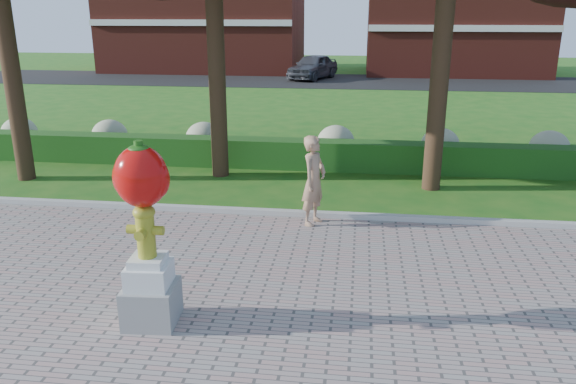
# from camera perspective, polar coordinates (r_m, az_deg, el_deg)

# --- Properties ---
(ground) EXTENTS (100.00, 100.00, 0.00)m
(ground) POSITION_cam_1_polar(r_m,az_deg,el_deg) (9.40, -3.76, -8.83)
(ground) COLOR #1B5816
(ground) RESTS_ON ground
(curb) EXTENTS (40.00, 0.18, 0.15)m
(curb) POSITION_cam_1_polar(r_m,az_deg,el_deg) (12.08, -1.06, -2.18)
(curb) COLOR #ADADA5
(curb) RESTS_ON ground
(lawn_hedge) EXTENTS (24.00, 0.70, 0.80)m
(lawn_hedge) POSITION_cam_1_polar(r_m,az_deg,el_deg) (15.79, 1.06, 3.88)
(lawn_hedge) COLOR #1A4A15
(lawn_hedge) RESTS_ON ground
(hydrangea_row) EXTENTS (20.10, 1.10, 0.99)m
(hydrangea_row) POSITION_cam_1_polar(r_m,az_deg,el_deg) (16.67, 3.40, 5.13)
(hydrangea_row) COLOR #A2A780
(hydrangea_row) RESTS_ON ground
(street) EXTENTS (50.00, 8.00, 0.02)m
(street) POSITION_cam_1_polar(r_m,az_deg,el_deg) (36.51, 4.79, 11.19)
(street) COLOR black
(street) RESTS_ON ground
(building_left) EXTENTS (14.00, 8.00, 7.00)m
(building_left) POSITION_cam_1_polar(r_m,az_deg,el_deg) (43.82, -8.44, 16.75)
(building_left) COLOR maroon
(building_left) RESTS_ON ground
(building_right) EXTENTS (12.00, 8.00, 6.40)m
(building_right) POSITION_cam_1_polar(r_m,az_deg,el_deg) (42.71, 16.53, 15.80)
(building_right) COLOR maroon
(building_right) RESTS_ON ground
(hydrant_sculpture) EXTENTS (0.76, 0.75, 2.61)m
(hydrant_sculpture) POSITION_cam_1_polar(r_m,az_deg,el_deg) (7.76, -14.28, -3.80)
(hydrant_sculpture) COLOR gray
(hydrant_sculpture) RESTS_ON walkway
(woman) EXTENTS (0.66, 0.79, 1.84)m
(woman) POSITION_cam_1_polar(r_m,az_deg,el_deg) (11.34, 2.65, 1.17)
(woman) COLOR #A67D5F
(woman) RESTS_ON walkway
(parked_car) EXTENTS (3.39, 5.02, 1.59)m
(parked_car) POSITION_cam_1_polar(r_m,az_deg,el_deg) (37.37, 2.54, 12.62)
(parked_car) COLOR #42444A
(parked_car) RESTS_ON street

